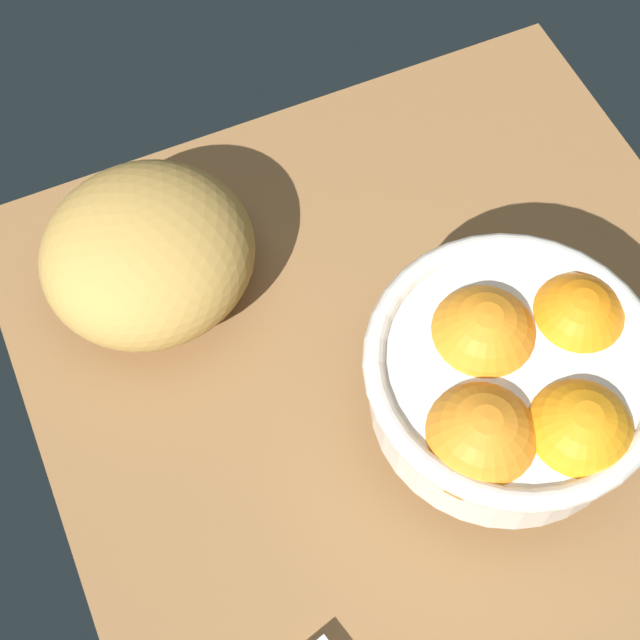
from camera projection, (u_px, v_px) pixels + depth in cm
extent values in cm
cube|color=olive|center=(433.00, 435.00, 75.23)|extent=(67.67, 56.95, 3.00)
cylinder|color=silver|center=(497.00, 409.00, 73.15)|extent=(10.78, 10.78, 2.78)
cylinder|color=silver|center=(507.00, 383.00, 69.03)|extent=(19.56, 19.56, 6.58)
torus|color=silver|center=(515.00, 363.00, 66.13)|extent=(21.16, 21.16, 1.60)
sphere|color=orange|center=(575.00, 437.00, 65.25)|extent=(7.95, 7.95, 7.95)
sphere|color=orange|center=(480.00, 341.00, 68.68)|extent=(8.07, 8.07, 8.07)
sphere|color=orange|center=(479.00, 442.00, 65.03)|extent=(8.21, 8.21, 8.21)
sphere|color=orange|center=(573.00, 324.00, 69.48)|extent=(7.37, 7.37, 7.37)
ellipsoid|color=#BC9145|center=(148.00, 253.00, 75.09)|extent=(18.34, 18.93, 10.68)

